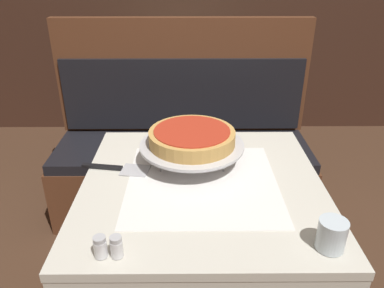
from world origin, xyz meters
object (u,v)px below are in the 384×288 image
(deep_dish_pizza, at_px, (192,137))
(pizza_server, at_px, (118,168))
(pizza_pan_stand, at_px, (192,146))
(water_glass_near, at_px, (332,235))
(dining_table_front, at_px, (202,204))
(condiment_caddy, at_px, (197,62))
(dining_table_rear, at_px, (183,81))
(pepper_shaker, at_px, (116,247))
(booth_bench, at_px, (183,160))
(salt_shaker, at_px, (100,247))

(deep_dish_pizza, height_order, pizza_server, deep_dish_pizza)
(pizza_pan_stand, bearing_deg, water_glass_near, -51.98)
(pizza_pan_stand, bearing_deg, dining_table_front, -75.96)
(deep_dish_pizza, distance_m, condiment_caddy, 1.45)
(condiment_caddy, bearing_deg, water_glass_near, -80.34)
(dining_table_rear, distance_m, pizza_server, 1.54)
(dining_table_front, bearing_deg, condiment_caddy, 89.51)
(dining_table_rear, distance_m, pizza_pan_stand, 1.48)
(dining_table_front, bearing_deg, pepper_shaker, -123.33)
(booth_bench, distance_m, pizza_pan_stand, 0.88)
(booth_bench, height_order, condiment_caddy, booth_bench)
(dining_table_front, xyz_separation_m, pizza_pan_stand, (-0.04, 0.15, 0.17))
(booth_bench, bearing_deg, pizza_pan_stand, -86.09)
(condiment_caddy, bearing_deg, deep_dish_pizza, -91.98)
(pepper_shaker, bearing_deg, dining_table_rear, 85.74)
(pizza_server, relative_size, water_glass_near, 2.95)
(booth_bench, relative_size, deep_dish_pizza, 4.59)
(dining_table_front, relative_size, pizza_pan_stand, 2.15)
(booth_bench, distance_m, water_glass_near, 1.37)
(pizza_pan_stand, height_order, pizza_server, pizza_pan_stand)
(pizza_server, distance_m, salt_shaker, 0.46)
(pizza_pan_stand, xyz_separation_m, condiment_caddy, (0.05, 1.45, -0.04))
(pizza_pan_stand, relative_size, salt_shaker, 6.25)
(deep_dish_pizza, bearing_deg, booth_bench, 93.91)
(dining_table_rear, distance_m, salt_shaker, 2.00)
(salt_shaker, relative_size, condiment_caddy, 0.40)
(water_glass_near, bearing_deg, booth_bench, 109.33)
(condiment_caddy, bearing_deg, salt_shaker, -98.66)
(pizza_server, bearing_deg, deep_dish_pizza, 10.53)
(water_glass_near, bearing_deg, dining_table_front, 135.27)
(pepper_shaker, height_order, condiment_caddy, condiment_caddy)
(dining_table_rear, relative_size, water_glass_near, 8.79)
(dining_table_rear, xyz_separation_m, condiment_caddy, (0.11, -0.02, 0.14))
(dining_table_front, bearing_deg, booth_bench, 95.61)
(dining_table_rear, height_order, condiment_caddy, condiment_caddy)
(dining_table_rear, xyz_separation_m, pizza_pan_stand, (0.06, -1.47, 0.19))
(pizza_pan_stand, distance_m, water_glass_near, 0.62)
(pizza_server, xyz_separation_m, condiment_caddy, (0.33, 1.50, 0.02))
(booth_bench, xyz_separation_m, water_glass_near, (0.43, -1.23, 0.45))
(pizza_pan_stand, distance_m, pepper_shaker, 0.55)
(dining_table_rear, xyz_separation_m, deep_dish_pizza, (0.06, -1.47, 0.23))
(water_glass_near, xyz_separation_m, salt_shaker, (-0.63, -0.03, -0.01))
(dining_table_front, distance_m, pepper_shaker, 0.46)
(deep_dish_pizza, distance_m, pizza_server, 0.31)
(pepper_shaker, bearing_deg, water_glass_near, 2.78)
(dining_table_rear, relative_size, pizza_pan_stand, 1.97)
(dining_table_rear, bearing_deg, deep_dish_pizza, -87.75)
(booth_bench, bearing_deg, dining_table_front, -84.39)
(dining_table_front, relative_size, water_glass_near, 9.60)
(pizza_pan_stand, bearing_deg, pepper_shaker, -111.82)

